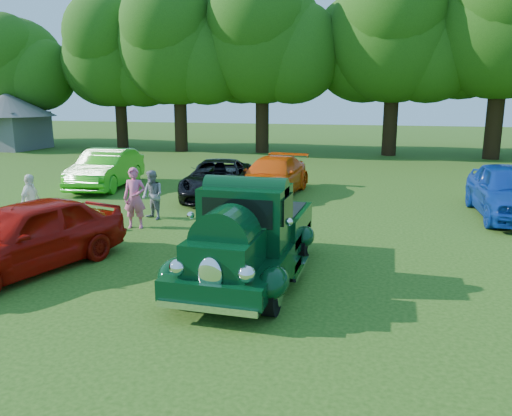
% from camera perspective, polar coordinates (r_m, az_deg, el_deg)
% --- Properties ---
extents(ground, '(120.00, 120.00, 0.00)m').
position_cam_1_polar(ground, '(10.15, -9.21, -8.25)').
color(ground, '#224810').
rests_on(ground, ground).
extents(hero_pickup, '(2.29, 4.91, 1.92)m').
position_cam_1_polar(hero_pickup, '(9.99, -0.77, -3.40)').
color(hero_pickup, black).
rests_on(hero_pickup, ground).
extents(red_convertible, '(2.86, 4.74, 1.51)m').
position_cam_1_polar(red_convertible, '(11.44, -24.90, -2.92)').
color(red_convertible, '#9E0D06').
rests_on(red_convertible, ground).
extents(back_car_lime, '(2.40, 4.90, 1.55)m').
position_cam_1_polar(back_car_lime, '(20.97, -16.74, 4.32)').
color(back_car_lime, green).
rests_on(back_car_lime, ground).
extents(back_car_black, '(3.19, 5.24, 1.36)m').
position_cam_1_polar(back_car_black, '(18.20, -4.31, 3.34)').
color(back_car_black, black).
rests_on(back_car_black, ground).
extents(back_car_orange, '(2.26, 4.90, 1.39)m').
position_cam_1_polar(back_car_orange, '(18.65, 1.89, 3.63)').
color(back_car_orange, '#F05108').
rests_on(back_car_orange, ground).
extents(back_car_blue, '(2.13, 4.88, 1.64)m').
position_cam_1_polar(back_car_blue, '(16.87, 27.00, 1.75)').
color(back_car_blue, '#0D3296').
rests_on(back_car_blue, ground).
extents(spectator_pink, '(0.70, 0.55, 1.70)m').
position_cam_1_polar(spectator_pink, '(14.21, -13.69, 1.11)').
color(spectator_pink, '#E9608C').
rests_on(spectator_pink, ground).
extents(spectator_grey, '(0.90, 0.84, 1.47)m').
position_cam_1_polar(spectator_grey, '(15.14, -11.74, 1.46)').
color(spectator_grey, gray).
rests_on(spectator_grey, ground).
extents(spectator_white, '(0.53, 0.95, 1.54)m').
position_cam_1_polar(spectator_white, '(15.01, -24.36, 0.63)').
color(spectator_white, white).
rests_on(spectator_white, ground).
extents(gazebo, '(6.40, 6.40, 3.90)m').
position_cam_1_polar(gazebo, '(39.43, -26.45, 9.53)').
color(gazebo, '#59595E').
rests_on(gazebo, ground).
extents(tree_line, '(62.79, 10.86, 12.27)m').
position_cam_1_polar(tree_line, '(32.62, 14.23, 18.27)').
color(tree_line, '#302110').
rests_on(tree_line, ground).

